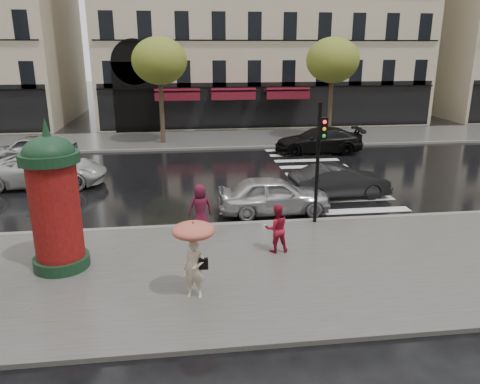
{
  "coord_description": "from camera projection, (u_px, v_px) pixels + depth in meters",
  "views": [
    {
      "loc": [
        -0.87,
        -12.14,
        5.99
      ],
      "look_at": [
        0.88,
        1.5,
        1.72
      ],
      "focal_mm": 35.0,
      "sensor_mm": 36.0,
      "label": 1
    }
  ],
  "objects": [
    {
      "name": "ground",
      "position": [
        216.0,
        266.0,
        13.39
      ],
      "size": [
        160.0,
        160.0,
        0.0
      ],
      "primitive_type": "plane",
      "color": "black",
      "rests_on": "ground"
    },
    {
      "name": "near_sidewalk",
      "position": [
        218.0,
        272.0,
        12.89
      ],
      "size": [
        90.0,
        7.0,
        0.12
      ],
      "primitive_type": "cube",
      "color": "#474744",
      "rests_on": "ground"
    },
    {
      "name": "far_sidewalk",
      "position": [
        194.0,
        140.0,
        31.37
      ],
      "size": [
        90.0,
        6.0,
        0.12
      ],
      "primitive_type": "cube",
      "color": "#474744",
      "rests_on": "ground"
    },
    {
      "name": "near_kerb",
      "position": [
        209.0,
        226.0,
        16.21
      ],
      "size": [
        90.0,
        0.25,
        0.14
      ],
      "primitive_type": "cube",
      "color": "slate",
      "rests_on": "ground"
    },
    {
      "name": "far_kerb",
      "position": [
        196.0,
        149.0,
        28.52
      ],
      "size": [
        90.0,
        0.25,
        0.14
      ],
      "primitive_type": "cube",
      "color": "slate",
      "rests_on": "ground"
    },
    {
      "name": "zebra_crossing",
      "position": [
        321.0,
        173.0,
        23.21
      ],
      "size": [
        3.6,
        11.75,
        0.01
      ],
      "primitive_type": "cube",
      "color": "silver",
      "rests_on": "ground"
    },
    {
      "name": "tree_far_left",
      "position": [
        159.0,
        61.0,
        28.66
      ],
      "size": [
        3.4,
        3.4,
        6.64
      ],
      "color": "#38281C",
      "rests_on": "ground"
    },
    {
      "name": "tree_far_right",
      "position": [
        333.0,
        61.0,
        30.0
      ],
      "size": [
        3.4,
        3.4,
        6.64
      ],
      "color": "#38281C",
      "rests_on": "ground"
    },
    {
      "name": "woman_umbrella",
      "position": [
        194.0,
        247.0,
        11.13
      ],
      "size": [
        1.03,
        1.03,
        1.99
      ],
      "color": "beige",
      "rests_on": "near_sidewalk"
    },
    {
      "name": "woman_red",
      "position": [
        277.0,
        228.0,
        13.85
      ],
      "size": [
        0.75,
        0.6,
        1.47
      ],
      "primitive_type": "imported",
      "rotation": [
        0.0,
        0.0,
        3.2
      ],
      "color": "maroon",
      "rests_on": "near_sidewalk"
    },
    {
      "name": "man_burgundy",
      "position": [
        200.0,
        208.0,
        15.35
      ],
      "size": [
        0.88,
        0.66,
        1.62
      ],
      "primitive_type": "imported",
      "rotation": [
        0.0,
        0.0,
        3.35
      ],
      "color": "#4E0F24",
      "rests_on": "near_sidewalk"
    },
    {
      "name": "morris_column",
      "position": [
        54.0,
        199.0,
        12.49
      ],
      "size": [
        1.55,
        1.55,
        4.17
      ],
      "color": "#14331D",
      "rests_on": "near_sidewalk"
    },
    {
      "name": "traffic_light",
      "position": [
        319.0,
        152.0,
        15.63
      ],
      "size": [
        0.29,
        0.41,
        4.16
      ],
      "color": "black",
      "rests_on": "near_sidewalk"
    },
    {
      "name": "car_silver",
      "position": [
        274.0,
        195.0,
        17.45
      ],
      "size": [
        4.23,
        1.77,
        1.43
      ],
      "primitive_type": "imported",
      "rotation": [
        0.0,
        0.0,
        1.59
      ],
      "color": "silver",
      "rests_on": "ground"
    },
    {
      "name": "car_darkgrey",
      "position": [
        340.0,
        181.0,
        19.34
      ],
      "size": [
        4.21,
        1.73,
        1.36
      ],
      "primitive_type": "imported",
      "rotation": [
        0.0,
        0.0,
        1.64
      ],
      "color": "black",
      "rests_on": "ground"
    },
    {
      "name": "car_white",
      "position": [
        46.0,
        170.0,
        20.98
      ],
      "size": [
        5.33,
        2.54,
        1.47
      ],
      "primitive_type": "imported",
      "rotation": [
        0.0,
        0.0,
        1.55
      ],
      "color": "#B8B8B8",
      "rests_on": "ground"
    },
    {
      "name": "car_black",
      "position": [
        318.0,
        140.0,
        27.53
      ],
      "size": [
        5.2,
        2.3,
        1.48
      ],
      "primitive_type": "imported",
      "rotation": [
        0.0,
        0.0,
        -1.61
      ],
      "color": "black",
      "rests_on": "ground"
    },
    {
      "name": "car_far_silver",
      "position": [
        31.0,
        150.0,
        24.71
      ],
      "size": [
        4.95,
        2.5,
        1.62
      ],
      "primitive_type": "imported",
      "rotation": [
        0.0,
        0.0,
        -1.7
      ],
      "color": "#B0B0B5",
      "rests_on": "ground"
    }
  ]
}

